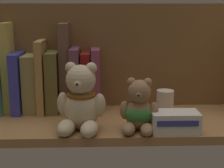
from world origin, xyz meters
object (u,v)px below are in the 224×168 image
at_px(book_6, 43,75).
at_px(book_9, 76,78).
at_px(book_3, 10,67).
at_px(book_8, 65,67).
at_px(book_11, 96,79).
at_px(pillar_candle, 165,103).
at_px(teddy_bear_larger, 81,102).
at_px(book_10, 86,81).
at_px(book_5, 33,82).
at_px(book_7, 54,80).
at_px(book_2, 2,77).
at_px(small_product_box, 175,122).
at_px(book_4, 20,81).
at_px(teddy_bear_smaller, 139,110).

bearing_deg(book_6, book_9, -0.00).
xyz_separation_m(book_3, book_8, (0.15, 0.00, -0.00)).
xyz_separation_m(book_3, book_6, (0.09, 0.00, -0.02)).
xyz_separation_m(book_11, pillar_candle, (0.18, -0.07, -0.05)).
relative_size(book_8, teddy_bear_larger, 1.51).
height_order(book_9, book_10, book_9).
bearing_deg(book_5, book_6, -0.00).
bearing_deg(book_7, book_2, 180.00).
relative_size(book_9, small_product_box, 1.60).
bearing_deg(book_10, book_11, -0.00).
bearing_deg(small_product_box, book_3, 155.70).
height_order(book_2, book_3, book_3).
bearing_deg(book_4, book_11, -0.00).
xyz_separation_m(book_8, teddy_bear_larger, (0.05, -0.17, -0.05)).
height_order(book_11, teddy_bear_larger, book_11).
bearing_deg(teddy_bear_larger, small_product_box, -4.90).
xyz_separation_m(book_7, book_9, (0.06, -0.00, 0.01)).
xyz_separation_m(book_2, teddy_bear_smaller, (0.35, -0.17, -0.04)).
relative_size(book_5, teddy_bear_larger, 0.98).
bearing_deg(book_4, pillar_candle, -10.48).
height_order(book_7, small_product_box, book_7).
xyz_separation_m(book_6, small_product_box, (0.32, -0.18, -0.07)).
distance_m(book_4, pillar_candle, 0.39).
relative_size(book_6, teddy_bear_larger, 1.23).
bearing_deg(book_10, teddy_bear_larger, -91.51).
height_order(book_4, book_6, book_6).
bearing_deg(book_2, book_4, 0.00).
bearing_deg(book_3, book_9, -0.00).
bearing_deg(book_7, book_10, 0.00).
bearing_deg(book_5, book_10, -0.00).
bearing_deg(book_9, book_7, 180.00).
bearing_deg(book_5, teddy_bear_larger, -49.88).
bearing_deg(teddy_bear_larger, book_2, 143.04).
bearing_deg(book_6, book_11, -0.00).
bearing_deg(book_7, book_6, 180.00).
height_order(book_2, book_11, book_2).
height_order(book_6, small_product_box, book_6).
xyz_separation_m(book_2, book_10, (0.23, 0.00, -0.01)).
xyz_separation_m(book_2, book_11, (0.25, -0.00, -0.01)).
bearing_deg(teddy_bear_smaller, book_5, 147.44).
distance_m(book_6, small_product_box, 0.38).
bearing_deg(book_2, book_7, 0.00).
xyz_separation_m(book_3, pillar_candle, (0.41, -0.07, -0.08)).
bearing_deg(teddy_bear_larger, book_10, 88.49).
bearing_deg(book_9, pillar_candle, -16.96).
relative_size(book_8, pillar_candle, 3.49).
bearing_deg(book_8, book_10, 0.00).
relative_size(book_10, teddy_bear_larger, 1.01).
distance_m(book_7, teddy_bear_larger, 0.19).
bearing_deg(book_4, book_6, 0.00).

